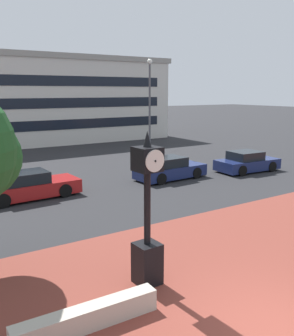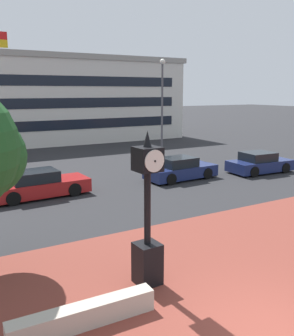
{
  "view_description": "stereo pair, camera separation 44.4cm",
  "coord_description": "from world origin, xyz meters",
  "px_view_note": "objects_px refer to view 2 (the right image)",
  "views": [
    {
      "loc": [
        -5.97,
        -4.23,
        4.94
      ],
      "look_at": [
        -1.25,
        3.18,
        3.11
      ],
      "focal_mm": 39.36,
      "sensor_mm": 36.0,
      "label": 1
    },
    {
      "loc": [
        -5.58,
        -4.46,
        4.94
      ],
      "look_at": [
        -1.25,
        3.18,
        3.11
      ],
      "focal_mm": 39.36,
      "sensor_mm": 36.0,
      "label": 2
    }
  ],
  "objects_px": {
    "car_street_mid": "(259,163)",
    "street_lamp_post": "(162,101)",
    "car_street_distant": "(38,185)",
    "street_clock": "(147,224)",
    "civic_building": "(33,99)",
    "car_street_near": "(180,169)"
  },
  "relations": [
    {
      "from": "car_street_mid",
      "to": "street_lamp_post",
      "type": "bearing_deg",
      "value": -146.6
    },
    {
      "from": "car_street_mid",
      "to": "car_street_distant",
      "type": "xyz_separation_m",
      "value": [
        -13.2,
        1.31,
        0.0
      ]
    },
    {
      "from": "street_lamp_post",
      "to": "car_street_near",
      "type": "bearing_deg",
      "value": -110.35
    },
    {
      "from": "car_street_mid",
      "to": "car_street_distant",
      "type": "distance_m",
      "value": 13.27
    },
    {
      "from": "civic_building",
      "to": "street_lamp_post",
      "type": "relative_size",
      "value": 4.12
    },
    {
      "from": "street_lamp_post",
      "to": "car_street_distant",
      "type": "bearing_deg",
      "value": -154.77
    },
    {
      "from": "car_street_near",
      "to": "street_lamp_post",
      "type": "relative_size",
      "value": 0.6
    },
    {
      "from": "street_clock",
      "to": "car_street_mid",
      "type": "height_order",
      "value": "street_clock"
    },
    {
      "from": "street_clock",
      "to": "car_street_distant",
      "type": "bearing_deg",
      "value": 90.0
    },
    {
      "from": "car_street_mid",
      "to": "car_street_distant",
      "type": "height_order",
      "value": "same"
    },
    {
      "from": "car_street_near",
      "to": "car_street_distant",
      "type": "relative_size",
      "value": 0.91
    },
    {
      "from": "car_street_mid",
      "to": "street_lamp_post",
      "type": "distance_m",
      "value": 7.79
    },
    {
      "from": "car_street_near",
      "to": "car_street_distant",
      "type": "xyz_separation_m",
      "value": [
        -7.91,
        0.37,
        0.0
      ]
    },
    {
      "from": "car_street_distant",
      "to": "civic_building",
      "type": "xyz_separation_m",
      "value": [
        4.83,
        21.45,
        3.59
      ]
    },
    {
      "from": "street_lamp_post",
      "to": "civic_building",
      "type": "bearing_deg",
      "value": 106.29
    },
    {
      "from": "car_street_mid",
      "to": "street_lamp_post",
      "type": "relative_size",
      "value": 0.58
    },
    {
      "from": "street_clock",
      "to": "street_lamp_post",
      "type": "distance_m",
      "value": 17.15
    },
    {
      "from": "street_clock",
      "to": "car_street_mid",
      "type": "xyz_separation_m",
      "value": [
        12.7,
        8.28,
        -1.06
      ]
    },
    {
      "from": "civic_building",
      "to": "street_lamp_post",
      "type": "bearing_deg",
      "value": -73.71
    },
    {
      "from": "car_street_distant",
      "to": "street_clock",
      "type": "bearing_deg",
      "value": -0.04
    },
    {
      "from": "street_clock",
      "to": "civic_building",
      "type": "distance_m",
      "value": 31.44
    },
    {
      "from": "civic_building",
      "to": "street_lamp_post",
      "type": "height_order",
      "value": "civic_building"
    }
  ]
}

